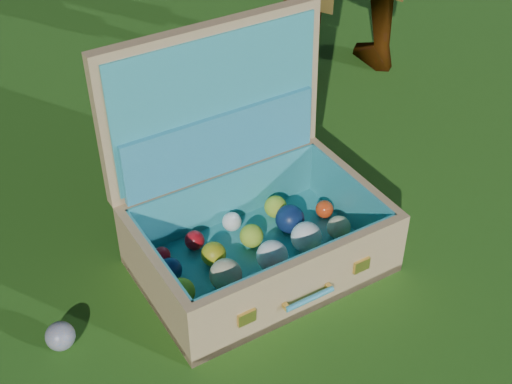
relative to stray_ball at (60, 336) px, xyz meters
The scene contains 3 objects.
ground 0.46m from the stray_ball, 14.16° to the left, with size 60.00×60.00×0.00m, color #215114.
stray_ball is the anchor object (origin of this frame).
suitcase 0.54m from the stray_ball, 29.84° to the left, with size 0.72×0.64×0.58m.
Camera 1 is at (-0.16, -1.22, 1.28)m, focal length 50.00 mm.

